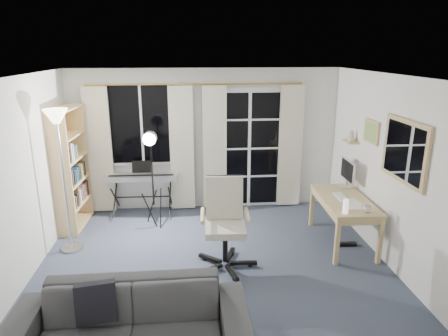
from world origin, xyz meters
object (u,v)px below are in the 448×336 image
at_px(office_chair, 225,214).
at_px(monitor, 348,171).
at_px(studio_light, 150,150).
at_px(sofa, 129,314).
at_px(mug, 368,208).
at_px(torchiere_lamp, 59,139).
at_px(keyboard_piano, 142,178).
at_px(desk, 344,204).
at_px(bookshelf, 68,172).

relative_size(office_chair, monitor, 2.33).
relative_size(studio_light, monitor, 3.18).
bearing_deg(sofa, mug, 27.20).
height_order(torchiere_lamp, monitor, torchiere_lamp).
height_order(keyboard_piano, mug, keyboard_piano).
xyz_separation_m(torchiere_lamp, keyboard_piano, (0.88, 1.14, -0.93)).
bearing_deg(studio_light, monitor, -2.10).
bearing_deg(monitor, office_chair, -154.63).
xyz_separation_m(torchiere_lamp, sofa, (1.10, -2.10, -1.16)).
relative_size(studio_light, desk, 1.21).
height_order(bookshelf, sofa, bookshelf).
height_order(bookshelf, monitor, bookshelf).
bearing_deg(office_chair, mug, -0.73).
height_order(office_chair, monitor, office_chair).
height_order(office_chair, desk, office_chair).
xyz_separation_m(studio_light, mug, (2.83, -1.29, -0.51)).
bearing_deg(studio_light, mug, -19.96).
distance_m(office_chair, monitor, 2.12).
bearing_deg(office_chair, desk, 15.43).
xyz_separation_m(monitor, sofa, (-2.93, -2.41, -0.52)).
height_order(studio_light, mug, studio_light).
height_order(torchiere_lamp, mug, torchiere_lamp).
relative_size(studio_light, office_chair, 1.36).
relative_size(bookshelf, monitor, 3.84).
bearing_deg(torchiere_lamp, sofa, -62.34).
xyz_separation_m(bookshelf, desk, (4.00, -0.93, -0.30)).
height_order(bookshelf, mug, bookshelf).
xyz_separation_m(office_chair, desk, (1.73, 0.39, -0.08)).
height_order(bookshelf, keyboard_piano, bookshelf).
bearing_deg(keyboard_piano, desk, -22.16).
height_order(bookshelf, studio_light, bookshelf).
bearing_deg(keyboard_piano, mug, -28.95).
distance_m(keyboard_piano, monitor, 3.27).
distance_m(office_chair, sofa, 1.88).
distance_m(desk, sofa, 3.37).
distance_m(studio_light, monitor, 2.97).
xyz_separation_m(studio_light, desk, (2.73, -0.79, -0.65)).
height_order(keyboard_piano, sofa, keyboard_piano).
height_order(bookshelf, desk, bookshelf).
bearing_deg(sofa, keyboard_piano, 93.85).
relative_size(torchiere_lamp, desk, 1.52).
bearing_deg(keyboard_piano, monitor, -13.49).
bearing_deg(torchiere_lamp, mug, -9.32).
bearing_deg(sofa, torchiere_lamp, 117.58).
distance_m(office_chair, desk, 1.77).
bearing_deg(studio_light, keyboard_piano, 118.31).
bearing_deg(bookshelf, keyboard_piano, 21.38).
bearing_deg(mug, desk, 101.31).
bearing_deg(torchiere_lamp, desk, -2.17).
distance_m(keyboard_piano, mug, 3.54).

